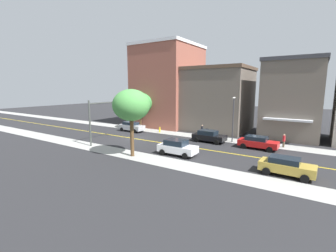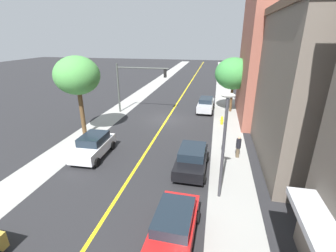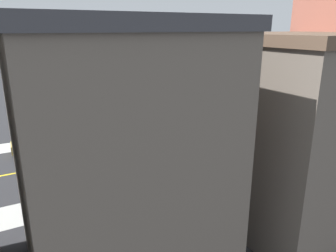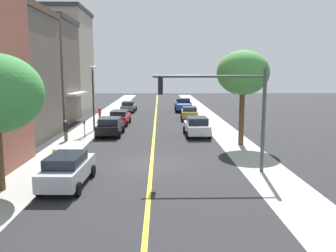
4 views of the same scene
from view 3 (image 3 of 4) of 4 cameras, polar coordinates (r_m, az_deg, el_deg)
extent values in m
plane|color=#262628|center=(35.52, 12.27, -0.94)|extent=(140.00, 140.00, 0.00)
cube|color=#9E9E99|center=(31.27, 19.81, -4.07)|extent=(2.75, 126.00, 0.01)
cube|color=#9E9E99|center=(40.33, 6.44, 1.50)|extent=(2.75, 126.00, 0.01)
cube|color=yellow|center=(35.52, 12.27, -0.94)|extent=(0.20, 126.00, 0.00)
cube|color=#665B51|center=(20.49, 22.16, -0.55)|extent=(9.59, 10.42, 9.94)
cube|color=brown|center=(19.68, 23.89, 14.10)|extent=(9.89, 10.72, 0.50)
cube|color=#665B51|center=(13.98, -9.47, -6.02)|extent=(8.69, 7.44, 10.59)
cube|color=#38383D|center=(12.89, -10.72, 17.31)|extent=(8.99, 7.74, 0.50)
cube|color=#B7BABF|center=(19.14, -13.98, -7.02)|extent=(1.01, 5.65, 0.24)
cylinder|color=brown|center=(37.25, -0.65, 3.43)|extent=(0.38, 0.38, 3.94)
ellipsoid|color=#4C9947|center=(36.60, -0.67, 8.62)|extent=(3.82, 3.82, 3.25)
cylinder|color=brown|center=(33.93, 25.77, -0.56)|extent=(0.29, 0.29, 2.91)
ellipsoid|color=#3D8E42|center=(33.23, 26.44, 4.43)|extent=(4.21, 4.21, 3.58)
cylinder|color=yellow|center=(31.26, 18.73, -3.29)|extent=(0.24, 0.24, 0.70)
sphere|color=yellow|center=(31.12, 18.80, -2.56)|extent=(0.22, 0.22, 0.22)
cylinder|color=yellow|center=(31.14, 18.96, -3.32)|extent=(0.10, 0.10, 0.10)
cylinder|color=yellow|center=(31.36, 18.51, -3.13)|extent=(0.10, 0.10, 0.10)
cylinder|color=#4C4C51|center=(26.09, 5.99, -5.91)|extent=(0.07, 0.07, 1.18)
cube|color=#2D2D33|center=(25.82, 6.04, -4.44)|extent=(0.12, 0.18, 0.26)
cylinder|color=#474C47|center=(40.47, 8.81, 5.56)|extent=(0.20, 0.20, 5.64)
cylinder|color=#474C47|center=(37.77, 11.71, 8.27)|extent=(5.96, 0.14, 0.14)
cube|color=black|center=(35.94, 14.30, 6.85)|extent=(0.26, 0.32, 0.90)
sphere|color=red|center=(35.89, 14.33, 7.32)|extent=(0.20, 0.20, 0.20)
sphere|color=yellow|center=(35.94, 14.30, 6.85)|extent=(0.20, 0.20, 0.20)
sphere|color=green|center=(35.99, 14.26, 6.38)|extent=(0.20, 0.20, 0.20)
cylinder|color=#38383D|center=(23.62, -1.40, -2.46)|extent=(0.16, 0.16, 5.68)
ellipsoid|color=silver|center=(22.80, -1.45, 4.64)|extent=(0.70, 0.36, 0.24)
cube|color=red|center=(24.86, -11.16, -7.16)|extent=(1.89, 4.46, 0.69)
cube|color=#19232D|center=(24.68, -10.74, -5.83)|extent=(1.62, 2.42, 0.49)
cylinder|color=black|center=(23.92, -13.91, -9.27)|extent=(0.24, 0.65, 0.64)
cylinder|color=black|center=(25.50, -14.83, -7.64)|extent=(0.24, 0.65, 0.64)
cylinder|color=black|center=(24.61, -7.25, -8.10)|extent=(0.24, 0.65, 0.64)
cylinder|color=black|center=(26.15, -8.57, -6.60)|extent=(0.24, 0.65, 0.64)
cube|color=#B7BABF|center=(35.42, 21.35, -0.60)|extent=(1.87, 4.48, 0.78)
cube|color=#19232D|center=(35.41, 21.70, 0.42)|extent=(1.59, 2.44, 0.48)
cylinder|color=black|center=(33.95, 20.64, -1.94)|extent=(0.24, 0.65, 0.64)
cylinder|color=black|center=(35.06, 18.64, -1.15)|extent=(0.24, 0.65, 0.64)
cylinder|color=black|center=(36.07, 23.84, -1.23)|extent=(0.24, 0.65, 0.64)
cylinder|color=black|center=(37.12, 21.86, -0.51)|extent=(0.24, 0.65, 0.64)
cube|color=black|center=(27.02, 1.57, -4.81)|extent=(1.97, 4.31, 0.69)
cube|color=#19232D|center=(26.89, 1.99, -3.51)|extent=(1.71, 2.34, 0.55)
cylinder|color=black|center=(25.77, -0.18, -6.76)|extent=(0.23, 0.64, 0.64)
cylinder|color=black|center=(27.33, -2.00, -5.34)|extent=(0.23, 0.64, 0.64)
cylinder|color=black|center=(27.07, 5.17, -5.63)|extent=(0.23, 0.64, 0.64)
cylinder|color=black|center=(28.56, 3.14, -4.35)|extent=(0.23, 0.64, 0.64)
cube|color=#B29338|center=(31.14, -22.18, -3.08)|extent=(1.91, 4.24, 0.73)
cube|color=#19232D|center=(30.96, -21.92, -2.00)|extent=(1.62, 2.32, 0.46)
cylinder|color=black|center=(30.41, -24.55, -4.58)|extent=(0.25, 0.65, 0.64)
cylinder|color=black|center=(32.05, -24.68, -3.53)|extent=(0.25, 0.65, 0.64)
cylinder|color=black|center=(30.53, -19.41, -3.90)|extent=(0.25, 0.65, 0.64)
cylinder|color=black|center=(32.16, -19.80, -2.89)|extent=(0.25, 0.65, 0.64)
cube|color=silver|center=(33.44, -4.06, -0.47)|extent=(1.93, 4.19, 0.75)
cube|color=#19232D|center=(33.34, -3.76, 0.67)|extent=(1.67, 2.27, 0.57)
cylinder|color=black|center=(32.22, -5.53, -1.88)|extent=(0.23, 0.64, 0.64)
cylinder|color=black|center=(33.83, -6.81, -1.00)|extent=(0.23, 0.64, 0.64)
cylinder|color=black|center=(33.36, -1.24, -1.14)|extent=(0.23, 0.64, 0.64)
cylinder|color=black|center=(34.92, -2.68, -0.32)|extent=(0.23, 0.64, 0.64)
cylinder|color=brown|center=(22.31, -15.22, -11.25)|extent=(0.23, 0.23, 0.74)
cylinder|color=red|center=(21.99, -15.36, -9.62)|extent=(0.31, 0.31, 0.68)
sphere|color=tan|center=(21.80, -15.46, -8.57)|extent=(0.21, 0.21, 0.21)
cylinder|color=brown|center=(26.03, 9.90, -6.64)|extent=(0.27, 0.27, 0.76)
cylinder|color=black|center=(25.75, 9.98, -5.15)|extent=(0.36, 0.36, 0.70)
sphere|color=tan|center=(25.58, 10.04, -4.20)|extent=(0.22, 0.22, 0.22)
camera|label=1|loc=(50.05, -27.94, 10.96)|focal=24.87mm
camera|label=2|loc=(20.62, -32.39, 8.19)|focal=25.28mm
camera|label=4|loc=(50.46, 30.70, 8.68)|focal=38.09mm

